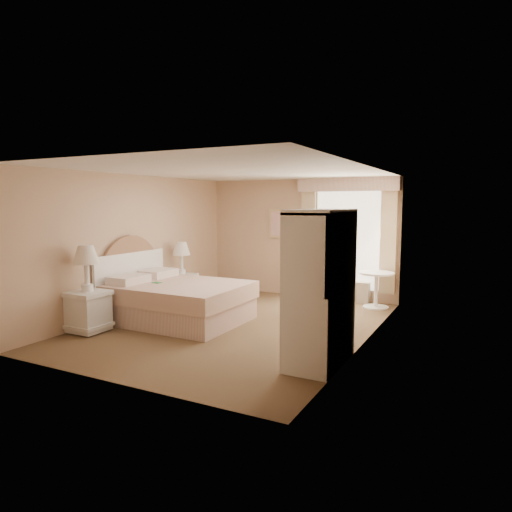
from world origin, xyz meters
The scene contains 9 objects.
room centered at (0.00, 0.00, 1.25)m, with size 4.21×5.51×2.51m.
window centered at (1.05, 2.65, 1.34)m, with size 2.05×0.22×2.51m.
framed_art centered at (-0.45, 2.71, 1.55)m, with size 0.52×0.04×0.62m.
bed centered at (-1.12, -0.23, 0.37)m, with size 2.20×1.73×1.53m.
nightstand_near centered at (-1.84, -1.41, 0.50)m, with size 0.55×0.55×1.34m.
nightstand_far centered at (-1.84, 1.00, 0.45)m, with size 0.50×0.50×1.20m.
round_table centered at (1.75, 2.30, 0.46)m, with size 0.65×0.65×0.69m.
cafe_chair centered at (0.76, 1.50, 0.50)m, with size 0.50×0.50×0.86m.
armoire centered at (1.81, -1.08, 0.80)m, with size 0.58×1.15×1.92m.
Camera 1 is at (3.63, -6.36, 1.99)m, focal length 32.00 mm.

